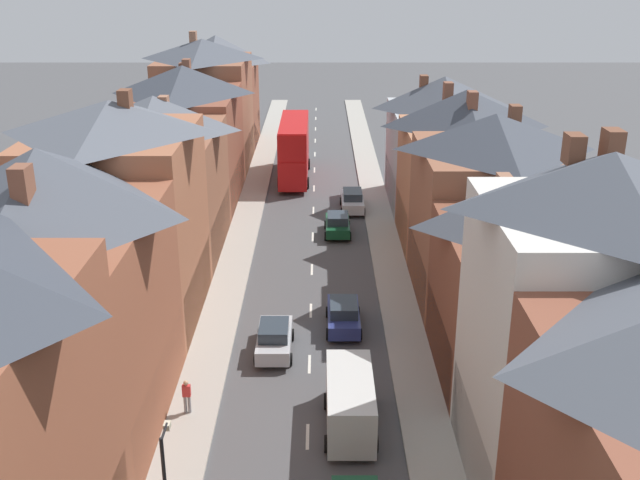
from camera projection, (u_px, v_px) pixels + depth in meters
pavement_left at (247, 227)px, 55.90m from camera, size 2.20×104.00×0.14m
pavement_right at (384, 227)px, 55.87m from camera, size 2.20×104.00×0.14m
centre_line_dashes at (315, 237)px, 54.04m from camera, size 0.14×97.80×0.01m
terrace_row_left at (138, 196)px, 43.30m from camera, size 8.00×81.09×13.59m
terrace_row_right at (534, 271)px, 34.01m from camera, size 8.00×62.10×13.39m
double_decker_bus_lead at (297, 148)px, 67.13m from camera, size 2.74×10.80×5.30m
car_near_blue at (300, 146)px, 76.30m from camera, size 1.90×4.42×1.58m
car_near_silver at (355, 200)px, 59.37m from camera, size 1.90×4.49×1.69m
car_parked_right_a at (346, 315)px, 40.51m from camera, size 1.90×4.21×1.65m
car_mid_white at (340, 224)px, 54.20m from camera, size 1.90×3.91×1.60m
car_far_grey at (277, 338)px, 38.05m from camera, size 1.90×4.13×1.65m
delivery_van at (352, 402)px, 31.69m from camera, size 2.20×5.20×2.41m
pedestrian_mid_left at (189, 395)px, 32.76m from camera, size 0.36×0.22×1.61m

